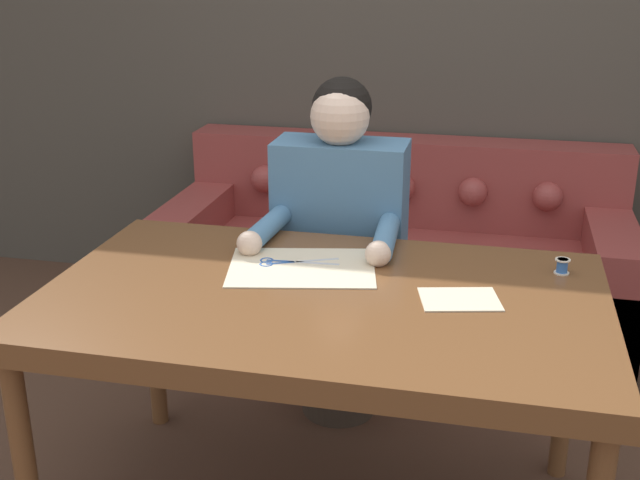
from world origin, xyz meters
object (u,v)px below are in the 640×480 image
(person, at_px, (339,251))
(scissors, at_px, (285,263))
(dining_table, at_px, (323,315))
(couch, at_px, (394,266))
(thread_spool, at_px, (562,266))

(person, height_order, scissors, person)
(dining_table, xyz_separation_m, person, (-0.08, 0.64, -0.05))
(scissors, bearing_deg, couch, 81.58)
(dining_table, distance_m, scissors, 0.26)
(dining_table, bearing_deg, couch, 89.12)
(dining_table, height_order, scissors, scissors)
(couch, height_order, thread_spool, couch)
(couch, xyz_separation_m, scissors, (-0.18, -1.22, 0.47))
(person, bearing_deg, couch, 82.36)
(thread_spool, bearing_deg, couch, 119.47)
(scissors, bearing_deg, thread_spool, 7.22)
(couch, distance_m, thread_spool, 1.38)
(thread_spool, bearing_deg, person, 154.76)
(dining_table, bearing_deg, thread_spool, 23.83)
(scissors, bearing_deg, person, 80.25)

